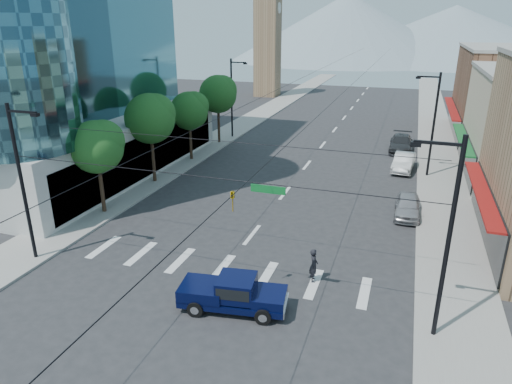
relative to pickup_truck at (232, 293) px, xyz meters
The scene contains 18 objects.
ground 2.77m from the pickup_truck, 132.77° to the left, with size 160.00×160.00×0.00m, color #28282B.
sidewalk_left 44.13m from the pickup_truck, 108.19° to the left, with size 4.00×120.00×0.15m, color gray.
sidewalk_right 43.16m from the pickup_truck, 76.29° to the left, with size 4.00×120.00×0.15m, color gray.
clock_tower 67.19m from the pickup_truck, 105.96° to the left, with size 4.80×4.80×20.40m.
mountain_left 153.18m from the pickup_truck, 96.30° to the left, with size 80.00×80.00×22.00m, color gray.
mountain_right 163.14m from the pickup_truck, 83.58° to the left, with size 90.00×90.00×18.00m, color gray.
tree_near 15.68m from the pickup_truck, 148.03° to the left, with size 3.65×3.64×6.71m.
tree_midnear 20.31m from the pickup_truck, 130.54° to the left, with size 4.09×4.09×7.52m.
tree_midfar 25.82m from the pickup_truck, 120.26° to the left, with size 3.65×3.64×6.71m.
tree_far 32.08m from the pickup_truck, 113.88° to the left, with size 4.09×4.09×7.52m.
signal_rig 4.16m from the pickup_truck, 149.86° to the left, with size 21.80×0.20×9.00m.
lamp_pole_nw 34.50m from the pickup_truck, 111.30° to the left, with size 2.00×0.25×9.00m.
lamp_pole_ne 25.84m from the pickup_truck, 69.61° to the left, with size 2.00×0.25×9.00m.
pickup_truck is the anchor object (origin of this frame).
pedestrian 4.85m from the pickup_truck, 50.20° to the left, with size 0.68×0.44×1.85m, color black.
parked_car_near 16.22m from the pickup_truck, 62.18° to the left, with size 1.75×4.34×1.48m, color #A3A2A6.
parked_car_mid 26.11m from the pickup_truck, 74.53° to the left, with size 1.67×4.78×1.58m, color silver.
parked_car_far 32.73m from the pickup_truck, 78.56° to the left, with size 2.32×5.70×1.65m, color #303133.
Camera 1 is at (8.74, -19.03, 12.91)m, focal length 32.00 mm.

